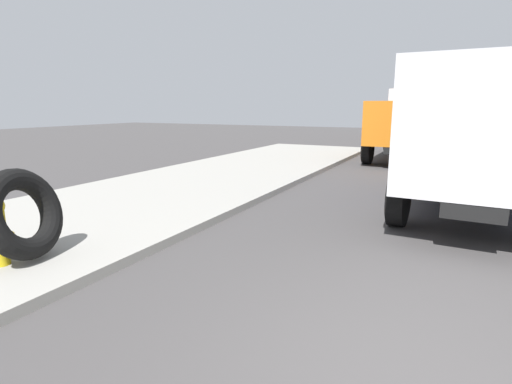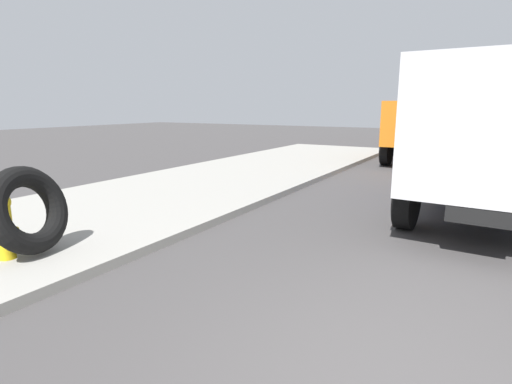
# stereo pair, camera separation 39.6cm
# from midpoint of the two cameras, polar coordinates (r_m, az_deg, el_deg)

# --- Properties ---
(fire_hydrant) EXTENTS (0.25, 0.57, 0.93)m
(fire_hydrant) POSITION_cam_midpoint_polar(r_m,az_deg,el_deg) (6.42, -30.43, -3.95)
(fire_hydrant) COLOR yellow
(fire_hydrant) RESTS_ON sidewalk_curb
(loose_tire) EXTENTS (1.37, 0.88, 1.30)m
(loose_tire) POSITION_cam_midpoint_polar(r_m,az_deg,el_deg) (6.41, -27.84, -2.27)
(loose_tire) COLOR black
(loose_tire) RESTS_ON sidewalk_curb
(dump_truck_blue) EXTENTS (7.11, 3.07, 3.00)m
(dump_truck_blue) POSITION_cam_midpoint_polar(r_m,az_deg,el_deg) (9.82, 32.00, 6.61)
(dump_truck_blue) COLOR #1E3899
(dump_truck_blue) RESTS_ON ground
(dump_truck_orange) EXTENTS (7.04, 2.89, 3.00)m
(dump_truck_orange) POSITION_cam_midpoint_polar(r_m,az_deg,el_deg) (18.57, 24.30, 9.06)
(dump_truck_orange) COLOR orange
(dump_truck_orange) RESTS_ON ground
(dump_truck_red) EXTENTS (7.04, 2.88, 3.00)m
(dump_truck_red) POSITION_cam_midpoint_polar(r_m,az_deg,el_deg) (29.37, 27.65, 9.46)
(dump_truck_red) COLOR red
(dump_truck_red) RESTS_ON ground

